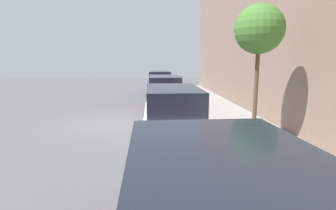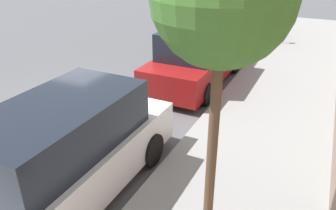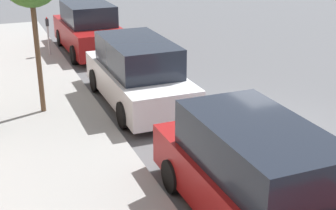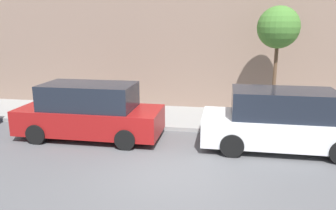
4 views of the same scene
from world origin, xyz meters
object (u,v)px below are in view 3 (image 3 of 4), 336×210
(parked_suv_nearest, at_px, (89,30))
(parking_meter_near, at_px, (48,32))
(parked_minivan_second, at_px, (138,73))
(parked_minivan_third, at_px, (256,177))

(parked_suv_nearest, relative_size, parking_meter_near, 3.34)
(parked_suv_nearest, xyz_separation_m, parked_minivan_second, (0.04, 6.29, -0.01))
(parked_minivan_second, height_order, parked_minivan_third, same)
(parked_minivan_second, xyz_separation_m, parking_meter_near, (1.62, -5.97, 0.12))
(parked_minivan_second, distance_m, parked_minivan_third, 6.32)
(parked_suv_nearest, distance_m, parked_minivan_third, 12.61)
(parked_minivan_second, height_order, parking_meter_near, parked_minivan_second)
(parked_minivan_third, bearing_deg, parking_meter_near, -82.58)
(parked_suv_nearest, distance_m, parking_meter_near, 1.70)
(parked_suv_nearest, xyz_separation_m, parking_meter_near, (1.66, 0.31, 0.11))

